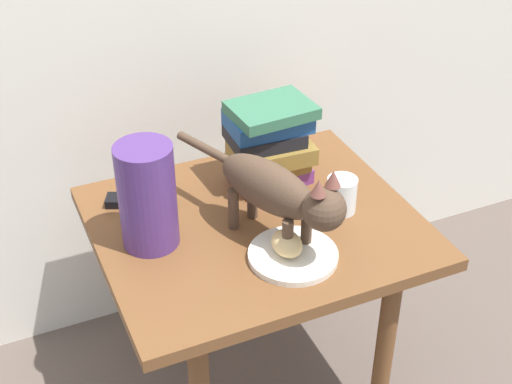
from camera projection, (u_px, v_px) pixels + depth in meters
name	position (u px, v px, depth m)	size (l,w,h in m)	color
ground_plane	(256.00, 380.00, 1.96)	(6.00, 6.00, 0.00)	brown
side_table	(256.00, 247.00, 1.70)	(0.72, 0.61, 0.53)	brown
plate	(293.00, 255.00, 1.55)	(0.19, 0.19, 0.01)	silver
bread_roll	(287.00, 244.00, 1.53)	(0.08, 0.06, 0.05)	#E0BC7A
cat	(279.00, 192.00, 1.52)	(0.22, 0.45, 0.23)	#4C3828
book_stack	(269.00, 143.00, 1.74)	(0.20, 0.16, 0.21)	#72337A
green_vase	(147.00, 196.00, 1.53)	(0.12, 0.12, 0.24)	#4C2D72
candle_jar	(341.00, 197.00, 1.67)	(0.07, 0.07, 0.08)	silver
tv_remote	(138.00, 200.00, 1.71)	(0.15, 0.04, 0.02)	black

